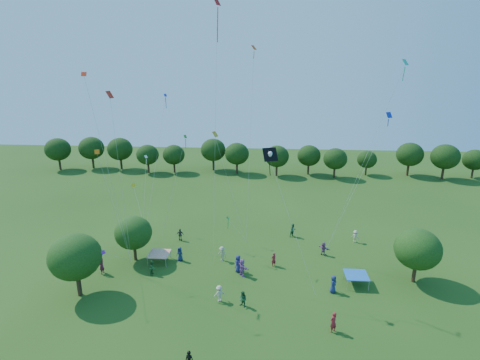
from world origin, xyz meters
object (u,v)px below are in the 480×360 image
object	(u,v)px
near_tree_west	(75,257)
tent_red_stripe	(159,254)
pirate_kite	(271,157)
tent_blue	(356,275)
red_high_kite	(216,64)
near_tree_north	(133,233)
near_tree_east	(418,249)

from	to	relation	value
near_tree_west	tent_red_stripe	bearing A→B (deg)	49.38
near_tree_west	pirate_kite	world-z (taller)	pirate_kite
near_tree_west	tent_blue	world-z (taller)	near_tree_west
pirate_kite	red_high_kite	world-z (taller)	red_high_kite
near_tree_north	pirate_kite	bearing A→B (deg)	-15.66
near_tree_west	red_high_kite	xyz separation A→B (m)	(12.48, 6.36, 16.94)
tent_red_stripe	pirate_kite	bearing A→B (deg)	-17.64
near_tree_west	red_high_kite	bearing A→B (deg)	27.00
near_tree_west	tent_red_stripe	xyz separation A→B (m)	(5.73, 6.68, -2.98)
near_tree_north	tent_red_stripe	size ratio (longest dim) A/B	2.33
tent_red_stripe	near_tree_north	bearing A→B (deg)	173.07
tent_red_stripe	pirate_kite	world-z (taller)	pirate_kite
near_tree_north	tent_blue	size ratio (longest dim) A/B	2.33
near_tree_east	red_high_kite	size ratio (longest dim) A/B	0.22
tent_red_stripe	red_high_kite	xyz separation A→B (m)	(6.76, -0.32, 19.92)
near_tree_east	red_high_kite	distance (m)	26.34
near_tree_west	tent_red_stripe	world-z (taller)	near_tree_west
near_tree_east	tent_red_stripe	xyz separation A→B (m)	(-26.50, 1.91, -2.56)
tent_red_stripe	near_tree_east	bearing A→B (deg)	-4.13
near_tree_east	near_tree_north	bearing A→B (deg)	175.60
near_tree_east	pirate_kite	bearing A→B (deg)	-172.61
near_tree_east	tent_blue	xyz separation A→B (m)	(-5.88, -0.96, -2.56)
tent_red_stripe	red_high_kite	distance (m)	21.04
tent_blue	pirate_kite	world-z (taller)	pirate_kite
pirate_kite	red_high_kite	distance (m)	10.06
near_tree_west	near_tree_east	xyz separation A→B (m)	(32.23, 4.77, -0.42)
near_tree_west	near_tree_east	distance (m)	32.59
near_tree_north	red_high_kite	world-z (taller)	red_high_kite
tent_red_stripe	tent_blue	bearing A→B (deg)	-7.93
near_tree_east	tent_red_stripe	bearing A→B (deg)	175.87
near_tree_north	pirate_kite	size ratio (longest dim) A/B	0.41
tent_blue	red_high_kite	xyz separation A→B (m)	(-13.87, 2.55, 19.92)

